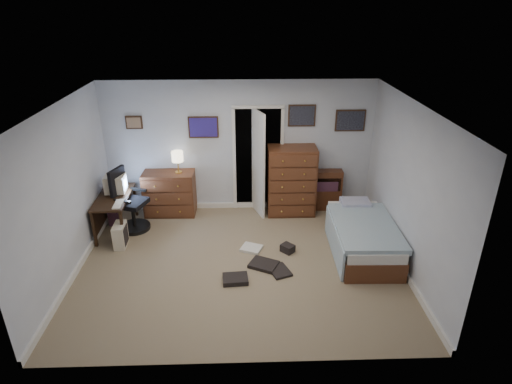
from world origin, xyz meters
TOP-DOWN VIEW (x-y plane):
  - floor at (0.00, 0.00)m, footprint 5.00×4.00m
  - computer_desk at (-2.28, 1.15)m, footprint 0.57×1.18m
  - crt_monitor at (-2.18, 1.31)m, footprint 0.36×0.33m
  - keyboard at (-2.02, 0.81)m, footprint 0.14×0.36m
  - pc_tower at (-2.00, 0.61)m, footprint 0.20×0.38m
  - office_chair at (-1.97, 1.20)m, footprint 0.70×0.70m
  - media_stack at (-2.32, 1.36)m, footprint 0.16×0.16m
  - low_dresser at (-1.33, 1.77)m, footprint 0.96×0.50m
  - table_lamp at (-1.13, 1.78)m, footprint 0.22×0.22m
  - doorway at (0.35, 2.27)m, footprint 0.96×1.12m
  - tall_dresser at (0.97, 1.75)m, footprint 0.90×0.53m
  - headboard_bookcase at (1.52, 1.86)m, footprint 0.90×0.24m
  - bed at (1.99, 0.31)m, footprint 1.02×1.83m
  - wall_posters at (0.57, 1.98)m, footprint 4.38×0.04m
  - floor_clutter at (0.32, -0.07)m, footprint 1.17×1.20m

SIDE VIEW (x-z plane):
  - floor at x=0.00m, z-range -0.02..0.00m
  - floor_clutter at x=0.32m, z-range -0.03..0.10m
  - pc_tower at x=-2.00m, z-range 0.00..0.40m
  - bed at x=1.99m, z-range -0.02..0.58m
  - media_stack at x=-2.32m, z-range 0.00..0.79m
  - low_dresser at x=-1.33m, z-range 0.00..0.84m
  - headboard_bookcase at x=1.52m, z-range 0.02..0.83m
  - office_chair at x=-1.97m, z-range -0.13..1.01m
  - computer_desk at x=-2.28m, z-range 0.18..0.85m
  - tall_dresser at x=0.97m, z-range 0.00..1.32m
  - keyboard at x=-2.02m, z-range 0.67..0.69m
  - crt_monitor at x=-2.18m, z-range 0.67..1.00m
  - doorway at x=0.35m, z-range -0.02..2.03m
  - table_lamp at x=-1.13m, z-range 0.94..1.35m
  - wall_posters at x=0.57m, z-range 1.45..2.05m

